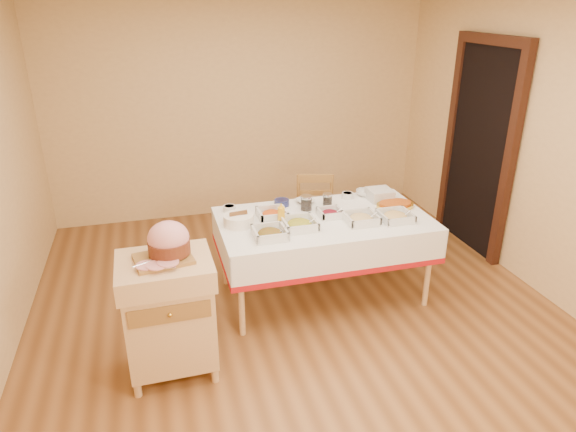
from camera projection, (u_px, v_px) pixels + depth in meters
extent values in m
plane|color=brown|center=(300.00, 316.00, 4.40)|extent=(5.00, 5.00, 0.00)
plane|color=#DEB677|center=(241.00, 109.00, 6.11)|extent=(4.50, 0.00, 4.50)
plane|color=#DEB677|center=(523.00, 402.00, 1.67)|extent=(4.50, 0.00, 4.50)
plane|color=#DEB677|center=(550.00, 150.00, 4.44)|extent=(0.00, 5.00, 5.00)
cube|color=black|center=(480.00, 151.00, 5.33)|extent=(0.06, 0.90, 2.10)
cube|color=#361911|center=(509.00, 165.00, 4.88)|extent=(0.08, 0.10, 2.10)
cube|color=#361911|center=(451.00, 139.00, 5.77)|extent=(0.08, 0.10, 2.10)
cube|color=#361911|center=(495.00, 40.00, 4.89)|extent=(0.08, 1.10, 0.10)
cube|color=#DDB079|center=(324.00, 221.00, 4.45)|extent=(1.80, 1.00, 0.04)
cylinder|color=#DDB079|center=(241.00, 297.00, 4.03)|extent=(0.05, 0.05, 0.71)
cylinder|color=#DDB079|center=(225.00, 250.00, 4.77)|extent=(0.05, 0.05, 0.71)
cylinder|color=#DDB079|center=(428.00, 269.00, 4.43)|extent=(0.05, 0.05, 0.71)
cylinder|color=#DDB079|center=(386.00, 230.00, 5.17)|extent=(0.05, 0.05, 0.71)
cube|color=white|center=(324.00, 218.00, 4.44)|extent=(1.82, 1.02, 0.01)
cube|color=#DDB079|center=(170.00, 320.00, 3.61)|extent=(0.60, 0.50, 0.64)
cube|color=#DDB079|center=(165.00, 271.00, 3.45)|extent=(0.64, 0.54, 0.16)
cube|color=olive|center=(169.00, 314.00, 3.31)|extent=(0.53, 0.02, 0.13)
sphere|color=gold|center=(170.00, 315.00, 3.30)|extent=(0.03, 0.03, 0.03)
cylinder|color=#DDB079|center=(137.00, 389.00, 3.50)|extent=(0.05, 0.05, 0.11)
cylinder|color=#DDB079|center=(137.00, 351.00, 3.88)|extent=(0.05, 0.05, 0.11)
cylinder|color=#DDB079|center=(215.00, 375.00, 3.63)|extent=(0.05, 0.05, 0.11)
cylinder|color=#DDB079|center=(207.00, 340.00, 4.01)|extent=(0.05, 0.05, 0.11)
cube|color=olive|center=(316.00, 222.00, 5.17)|extent=(0.48, 0.46, 0.03)
cylinder|color=olive|center=(299.00, 249.00, 5.10)|extent=(0.03, 0.03, 0.42)
cylinder|color=olive|center=(298.00, 235.00, 5.41)|extent=(0.03, 0.03, 0.42)
cylinder|color=olive|center=(333.00, 249.00, 5.11)|extent=(0.03, 0.03, 0.42)
cylinder|color=olive|center=(330.00, 235.00, 5.42)|extent=(0.03, 0.03, 0.42)
cylinder|color=olive|center=(298.00, 196.00, 5.24)|extent=(0.03, 0.03, 0.45)
cylinder|color=olive|center=(331.00, 196.00, 5.25)|extent=(0.03, 0.03, 0.45)
cube|color=olive|center=(315.00, 178.00, 5.17)|extent=(0.35, 0.12, 0.08)
cube|color=olive|center=(163.00, 259.00, 3.42)|extent=(0.37, 0.29, 0.02)
ellipsoid|color=pink|center=(168.00, 238.00, 3.41)|extent=(0.28, 0.25, 0.24)
cylinder|color=#5F2A15|center=(169.00, 247.00, 3.44)|extent=(0.28, 0.28, 0.09)
cube|color=silver|center=(157.00, 268.00, 3.27)|extent=(0.23, 0.10, 0.00)
cylinder|color=silver|center=(152.00, 261.00, 3.35)|extent=(0.27, 0.08, 0.01)
cube|color=silver|center=(270.00, 236.00, 4.08)|extent=(0.26, 0.26, 0.02)
ellipsoid|color=#A21C12|center=(270.00, 233.00, 4.07)|extent=(0.20, 0.20, 0.07)
cylinder|color=silver|center=(278.00, 233.00, 4.06)|extent=(0.16, 0.01, 0.11)
cube|color=silver|center=(299.00, 227.00, 4.25)|extent=(0.27, 0.27, 0.02)
ellipsoid|color=orange|center=(300.00, 224.00, 4.24)|extent=(0.21, 0.21, 0.07)
cylinder|color=silver|center=(307.00, 224.00, 4.23)|extent=(0.15, 0.01, 0.11)
cube|color=silver|center=(361.00, 221.00, 4.35)|extent=(0.27, 0.27, 0.02)
ellipsoid|color=#D5B772|center=(361.00, 219.00, 4.34)|extent=(0.20, 0.20, 0.07)
cylinder|color=silver|center=(369.00, 219.00, 4.33)|extent=(0.15, 0.01, 0.11)
cube|color=silver|center=(395.00, 219.00, 4.40)|extent=(0.27, 0.27, 0.01)
ellipsoid|color=tan|center=(395.00, 216.00, 4.39)|extent=(0.20, 0.20, 0.07)
cylinder|color=silver|center=(403.00, 217.00, 4.38)|extent=(0.14, 0.01, 0.10)
cube|color=silver|center=(272.00, 217.00, 4.44)|extent=(0.24, 0.24, 0.02)
ellipsoid|color=#CD4A0F|center=(272.00, 214.00, 4.43)|extent=(0.19, 0.19, 0.06)
cylinder|color=silver|center=(279.00, 214.00, 4.41)|extent=(0.16, 0.01, 0.12)
cube|color=silver|center=(330.00, 215.00, 4.47)|extent=(0.20, 0.20, 0.01)
ellipsoid|color=maroon|center=(330.00, 213.00, 4.46)|extent=(0.15, 0.15, 0.05)
cylinder|color=silver|center=(336.00, 213.00, 4.46)|extent=(0.13, 0.01, 0.10)
cylinder|color=silver|center=(229.00, 208.00, 4.57)|extent=(0.11, 0.11, 0.05)
cylinder|color=black|center=(229.00, 207.00, 4.57)|extent=(0.09, 0.09, 0.02)
cylinder|color=navy|center=(282.00, 203.00, 4.69)|extent=(0.14, 0.14, 0.06)
cylinder|color=maroon|center=(282.00, 201.00, 4.69)|extent=(0.11, 0.11, 0.02)
cylinder|color=silver|center=(347.00, 196.00, 4.87)|extent=(0.11, 0.11, 0.05)
cylinder|color=#CD4A0F|center=(348.00, 194.00, 4.86)|extent=(0.09, 0.09, 0.02)
imported|color=silver|center=(305.00, 201.00, 4.75)|extent=(0.20, 0.20, 0.04)
imported|color=silver|center=(365.00, 193.00, 4.94)|extent=(0.21, 0.21, 0.05)
cylinder|color=silver|center=(306.00, 203.00, 4.59)|extent=(0.10, 0.10, 0.12)
cylinder|color=silver|center=(306.00, 196.00, 4.56)|extent=(0.11, 0.11, 0.01)
cylinder|color=black|center=(306.00, 205.00, 4.60)|extent=(0.08, 0.08, 0.09)
cylinder|color=silver|center=(328.00, 200.00, 4.69)|extent=(0.08, 0.08, 0.10)
cylinder|color=silver|center=(328.00, 194.00, 4.67)|extent=(0.09, 0.09, 0.01)
cylinder|color=black|center=(327.00, 202.00, 4.69)|extent=(0.07, 0.07, 0.07)
cylinder|color=#EEAF19|center=(281.00, 216.00, 4.30)|extent=(0.06, 0.06, 0.15)
cone|color=#EEAF19|center=(281.00, 205.00, 4.26)|extent=(0.04, 0.04, 0.04)
cylinder|color=white|center=(239.00, 220.00, 4.28)|extent=(0.25, 0.25, 0.09)
cube|color=silver|center=(379.00, 199.00, 4.83)|extent=(0.22, 0.22, 0.01)
cube|color=silver|center=(379.00, 198.00, 4.83)|extent=(0.22, 0.22, 0.01)
cube|color=silver|center=(380.00, 197.00, 4.82)|extent=(0.22, 0.22, 0.01)
cube|color=silver|center=(380.00, 195.00, 4.82)|extent=(0.22, 0.22, 0.01)
cube|color=silver|center=(380.00, 194.00, 4.81)|extent=(0.22, 0.22, 0.01)
cube|color=silver|center=(380.00, 193.00, 4.81)|extent=(0.22, 0.22, 0.01)
cube|color=silver|center=(380.00, 191.00, 4.80)|extent=(0.22, 0.22, 0.01)
cube|color=silver|center=(380.00, 190.00, 4.80)|extent=(0.22, 0.22, 0.01)
ellipsoid|color=gold|center=(395.00, 205.00, 4.67)|extent=(0.35, 0.25, 0.03)
ellipsoid|color=#BA5214|center=(395.00, 204.00, 4.66)|extent=(0.30, 0.21, 0.04)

